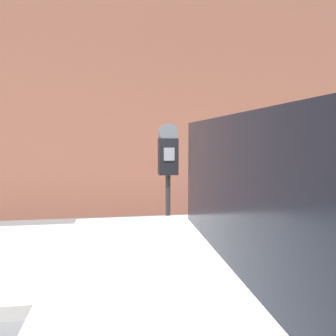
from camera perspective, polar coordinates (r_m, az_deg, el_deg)
The scene contains 3 objects.
sidewalk at distance 4.71m, azimuth 4.31°, elevation -13.95°, with size 24.00×2.80×0.14m.
building_facade at distance 7.04m, azimuth -0.28°, elevation 16.00°, with size 24.00×0.30×5.86m.
parking_meter at distance 3.26m, azimuth 0.00°, elevation 0.84°, with size 0.19×0.15×1.62m.
Camera 1 is at (-1.01, -2.14, 1.62)m, focal length 35.00 mm.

